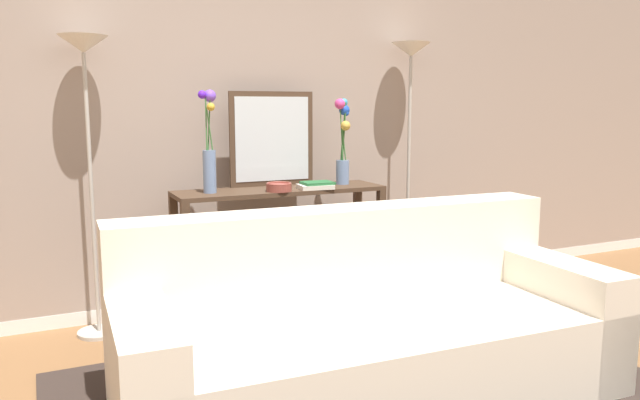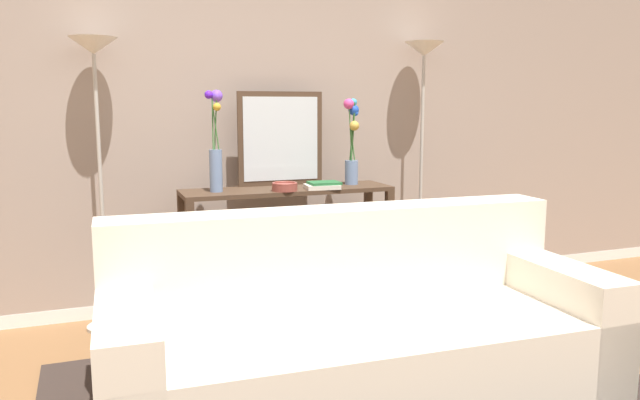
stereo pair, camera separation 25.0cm
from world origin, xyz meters
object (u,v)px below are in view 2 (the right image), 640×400
book_stack (323,185)px  book_row_under_console (236,311)px  fruit_bowl (285,186)px  floor_lamp_left (96,103)px  console_table (288,227)px  wall_mirror (281,139)px  vase_tall_flowers (216,149)px  vase_short_flowers (352,143)px  floor_lamp_right (423,98)px  couch (358,334)px

book_stack → book_row_under_console: size_ratio=0.60×
fruit_bowl → floor_lamp_left: bearing=166.3°
console_table → book_stack: book_stack is taller
wall_mirror → book_stack: bearing=-53.6°
book_row_under_console → floor_lamp_left: bearing=169.6°
vase_tall_flowers → vase_short_flowers: 0.94m
floor_lamp_right → book_stack: bearing=-163.8°
console_table → floor_lamp_left: 1.42m
book_row_under_console → fruit_bowl: bearing=-21.9°
vase_short_flowers → couch: bearing=-112.3°
floor_lamp_left → vase_short_flowers: floor_lamp_left is taller
floor_lamp_right → book_row_under_console: size_ratio=4.66×
console_table → vase_tall_flowers: 0.71m
floor_lamp_right → floor_lamp_left: bearing=180.0°
floor_lamp_left → vase_tall_flowers: floor_lamp_left is taller
couch → wall_mirror: (0.06, 1.41, 0.87)m
floor_lamp_left → wall_mirror: bearing=0.8°
wall_mirror → book_row_under_console: size_ratio=1.59×
wall_mirror → book_row_under_console: wall_mirror is taller
console_table → floor_lamp_left: bearing=172.8°
vase_short_flowers → fruit_bowl: bearing=-164.1°
floor_lamp_left → vase_tall_flowers: (0.68, -0.15, -0.29)m
fruit_bowl → floor_lamp_right: bearing=13.2°
floor_lamp_left → floor_lamp_right: bearing=0.0°
floor_lamp_right → wall_mirror: size_ratio=2.94×
couch → vase_short_flowers: vase_short_flowers is taller
console_table → fruit_bowl: fruit_bowl is taller
floor_lamp_left → book_row_under_console: (0.79, -0.14, -1.35)m
couch → floor_lamp_left: size_ratio=1.33×
floor_lamp_left → vase_tall_flowers: 0.76m
couch → console_table: size_ratio=1.73×
vase_short_flowers → fruit_bowl: vase_short_flowers is taller
wall_mirror → vase_tall_flowers: size_ratio=0.99×
floor_lamp_left → floor_lamp_right: (2.23, 0.00, 0.04)m
book_row_under_console → wall_mirror: bearing=23.6°
floor_lamp_left → floor_lamp_right: 2.24m
vase_tall_flowers → floor_lamp_left: bearing=167.6°
console_table → floor_lamp_right: (1.08, 0.14, 0.86)m
floor_lamp_left → book_stack: floor_lamp_left is taller
console_table → fruit_bowl: (-0.06, -0.12, 0.29)m
floor_lamp_left → floor_lamp_right: size_ratio=0.97×
couch → vase_tall_flowers: bearing=108.7°
floor_lamp_left → vase_short_flowers: 1.65m
vase_short_flowers → book_stack: vase_short_flowers is taller
vase_short_flowers → floor_lamp_right: bearing=10.7°
wall_mirror → vase_short_flowers: (0.47, -0.13, -0.03)m
vase_short_flowers → fruit_bowl: 0.61m
fruit_bowl → vase_short_flowers: bearing=15.9°
floor_lamp_left → book_row_under_console: 1.57m
book_stack → wall_mirror: bearing=126.4°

